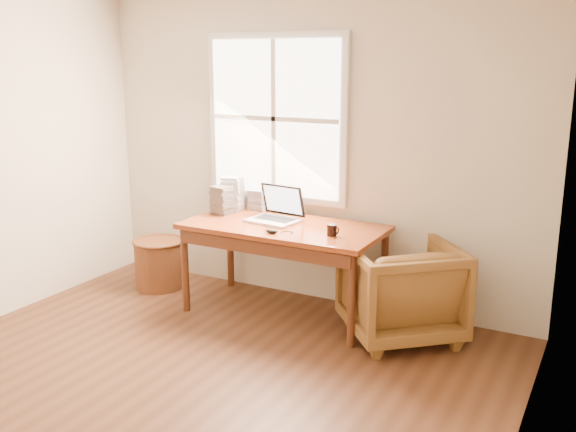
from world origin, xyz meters
name	(u,v)px	position (x,y,z in m)	size (l,w,h in m)	color
room_shell	(142,191)	(-0.02, 0.16, 1.32)	(4.04, 4.54, 2.64)	#53301C
desk	(284,227)	(0.00, 1.80, 0.73)	(1.60, 0.80, 0.04)	brown
armchair	(401,290)	(0.99, 1.80, 0.37)	(0.78, 0.81, 0.73)	brown
wicker_stool	(159,264)	(-1.29, 1.80, 0.22)	(0.44, 0.44, 0.44)	brown
laptop	(273,205)	(-0.12, 1.83, 0.90)	(0.39, 0.41, 0.29)	silver
mouse	(272,231)	(0.04, 1.53, 0.77)	(0.10, 0.06, 0.03)	black
coffee_mug	(332,230)	(0.47, 1.69, 0.79)	(0.08, 0.08, 0.09)	black
cd_stack_a	(231,194)	(-0.64, 2.01, 0.90)	(0.15, 0.13, 0.30)	silver
cd_stack_b	(222,200)	(-0.65, 1.88, 0.87)	(0.15, 0.13, 0.24)	#242429
cd_stack_c	(235,194)	(-0.62, 2.06, 0.90)	(0.13, 0.11, 0.29)	#A1A0AD
cd_stack_d	(258,200)	(-0.45, 2.15, 0.84)	(0.14, 0.12, 0.18)	#AAAFB5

